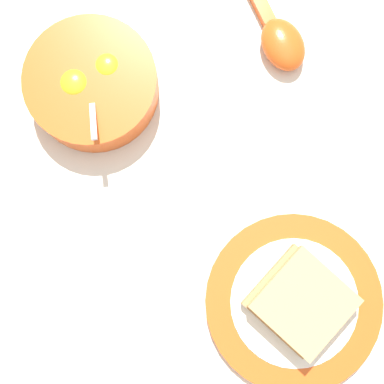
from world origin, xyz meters
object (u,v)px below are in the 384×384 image
object	(u,v)px
egg_bowl	(92,84)
soup_spoon	(279,38)
toast_plate	(294,302)
toast_sandwich	(301,302)

from	to	relation	value
egg_bowl	soup_spoon	bearing A→B (deg)	140.35
soup_spoon	egg_bowl	bearing A→B (deg)	-39.65
toast_plate	toast_sandwich	bearing A→B (deg)	156.00
toast_plate	toast_sandwich	distance (m)	0.02
toast_sandwich	soup_spoon	distance (m)	0.34
egg_bowl	toast_sandwich	bearing A→B (deg)	78.40
egg_bowl	toast_plate	size ratio (longest dim) A/B	0.76
soup_spoon	toast_plate	bearing A→B (deg)	37.04
toast_plate	egg_bowl	bearing A→B (deg)	-102.38
soup_spoon	toast_sandwich	bearing A→B (deg)	37.82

